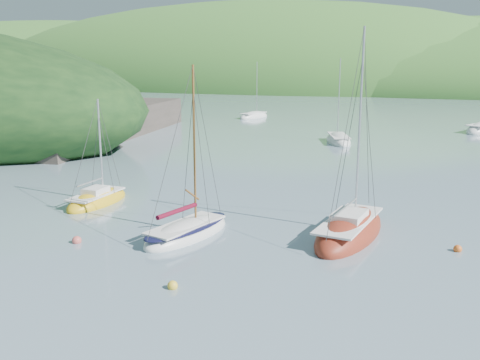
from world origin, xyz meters
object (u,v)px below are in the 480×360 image
at_px(sloop_red, 349,232).
at_px(distant_sloop_c, 254,117).
at_px(distant_sloop_a, 338,141).
at_px(sailboat_yellow, 97,201).
at_px(daysailer_white, 187,232).

bearing_deg(sloop_red, distant_sloop_c, 121.62).
relative_size(sloop_red, distant_sloop_a, 1.16).
height_order(sailboat_yellow, distant_sloop_c, distant_sloop_c).
xyz_separation_m(daysailer_white, sloop_red, (7.98, 3.32, 0.00)).
bearing_deg(sailboat_yellow, sloop_red, -1.87).
bearing_deg(distant_sloop_c, sailboat_yellow, -66.05).
relative_size(sailboat_yellow, distant_sloop_c, 0.77).
xyz_separation_m(sloop_red, distant_sloop_c, (-25.82, 52.48, -0.05)).
distance_m(daysailer_white, distant_sloop_a, 35.41).
bearing_deg(distant_sloop_a, sailboat_yellow, -126.80).
distance_m(sailboat_yellow, distant_sloop_a, 33.04).
height_order(daysailer_white, distant_sloop_c, daysailer_white).
xyz_separation_m(sailboat_yellow, distant_sloop_c, (-9.29, 52.23, -0.01)).
height_order(daysailer_white, sailboat_yellow, daysailer_white).
bearing_deg(distant_sloop_a, daysailer_white, -111.76).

